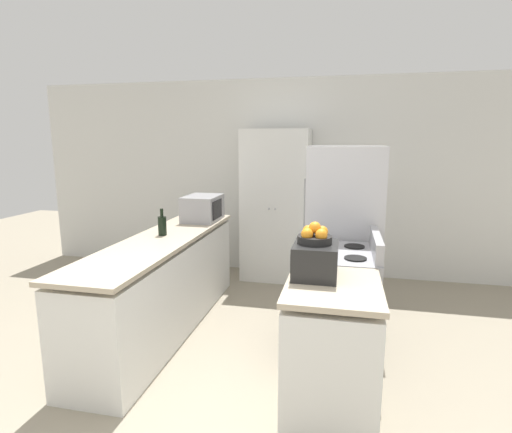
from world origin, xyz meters
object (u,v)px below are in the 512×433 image
Objects in this scene: stove at (337,303)px; wine_bottle at (162,225)px; refrigerator at (343,234)px; fruit_bowl at (315,236)px; pantry_cabinet at (276,206)px; toaster_oven at (315,260)px; microwave at (203,208)px.

stove is 1.76m from wine_bottle.
refrigerator is 1.44m from fruit_bowl.
pantry_cabinet is 8.50× the size of fruit_bowl.
wine_bottle is at bearing -117.55° from pantry_cabinet.
fruit_bowl is (-0.16, -0.63, 0.71)m from stove.
pantry_cabinet is 1.38m from refrigerator.
pantry_cabinet is 1.11× the size of refrigerator.
fruit_bowl is (-0.01, 0.01, 0.16)m from toaster_oven.
refrigerator is at bearing 17.17° from wine_bottle.
refrigerator is (0.04, 0.76, 0.41)m from stove.
fruit_bowl is at bearing -104.03° from stove.
pantry_cabinet reaches higher than wine_bottle.
wine_bottle is at bearing 171.86° from stove.
fruit_bowl is at bearing -74.63° from pantry_cabinet.
toaster_oven is (-0.18, -1.40, 0.14)m from refrigerator.
pantry_cabinet is 1.07m from microwave.
toaster_oven is 1.60× the size of fruit_bowl.
fruit_bowl is (1.38, -1.65, 0.13)m from microwave.
stove is at bearing 75.97° from fruit_bowl.
wine_bottle reaches higher than stove.
toaster_oven is at bearing -103.03° from stove.
toaster_oven is at bearing -50.11° from microwave.
pantry_cabinet is 3.83× the size of microwave.
refrigerator is 1.42m from toaster_oven.
wine_bottle is at bearing 149.91° from toaster_oven.
microwave is (-1.57, 0.26, 0.17)m from refrigerator.
refrigerator reaches higher than fruit_bowl.
stove is 0.86m from toaster_oven.
refrigerator is 7.64× the size of fruit_bowl.
fruit_bowl is at bearing -29.91° from wine_bottle.
refrigerator reaches higher than wine_bottle.
wine_bottle reaches higher than toaster_oven.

